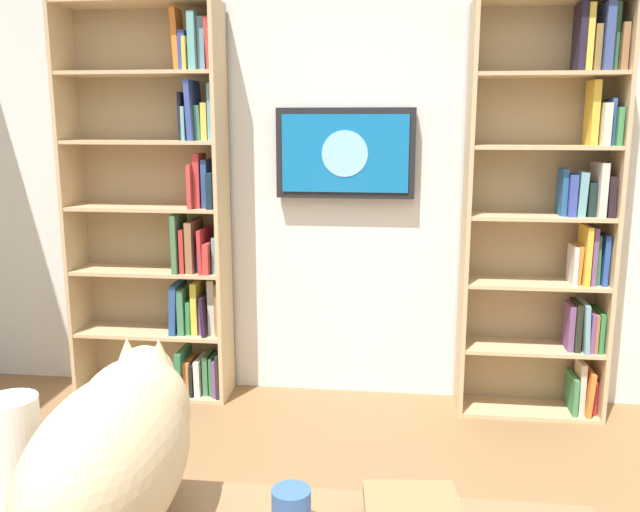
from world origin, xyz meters
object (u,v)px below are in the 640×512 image
paper_towel_roll (16,454)px  coffee_mug (291,511)px  desk_book_stack (414,511)px  bookshelf_right (167,217)px  bookshelf_left (556,212)px  cat (117,448)px  wall_mounted_tv (345,153)px

paper_towel_roll → coffee_mug: (-0.60, 0.02, -0.08)m
paper_towel_roll → desk_book_stack: paper_towel_roll is taller
desk_book_stack → bookshelf_right: bearing=-59.9°
bookshelf_left → paper_towel_roll: bookshelf_left is taller
bookshelf_right → cat: (-0.75, 2.39, -0.12)m
bookshelf_right → paper_towel_roll: bearing=102.0°
bookshelf_left → bookshelf_right: bearing=-0.1°
bookshelf_right → paper_towel_roll: (-0.50, 2.35, -0.17)m
wall_mounted_tv → desk_book_stack: size_ratio=3.63×
bookshelf_right → cat: bookshelf_right is taller
bookshelf_left → paper_towel_roll: bearing=55.6°
wall_mounted_tv → cat: bearing=84.3°
wall_mounted_tv → paper_towel_roll: 2.54m
wall_mounted_tv → cat: size_ratio=1.08×
paper_towel_roll → wall_mounted_tv: bearing=-101.5°
bookshelf_left → bookshelf_right: (2.11, -0.00, -0.06)m
coffee_mug → desk_book_stack: 0.25m
bookshelf_left → paper_towel_roll: 2.85m
wall_mounted_tv → coffee_mug: bearing=92.4°
cat → wall_mounted_tv: bearing=-95.7°
bookshelf_right → cat: 2.51m
bookshelf_right → coffee_mug: bearing=114.9°
bookshelf_left → wall_mounted_tv: (1.11, -0.08, 0.29)m
paper_towel_roll → coffee_mug: paper_towel_roll is taller
wall_mounted_tv → paper_towel_roll: bearing=78.5°
bookshelf_left → coffee_mug: size_ratio=22.56×
coffee_mug → cat: bearing=3.8°
bookshelf_right → cat: bearing=107.3°
coffee_mug → desk_book_stack: size_ratio=0.46×
paper_towel_roll → bookshelf_right: bearing=-78.0°
bookshelf_left → coffee_mug: bookshelf_left is taller
cat → coffee_mug: size_ratio=7.34×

